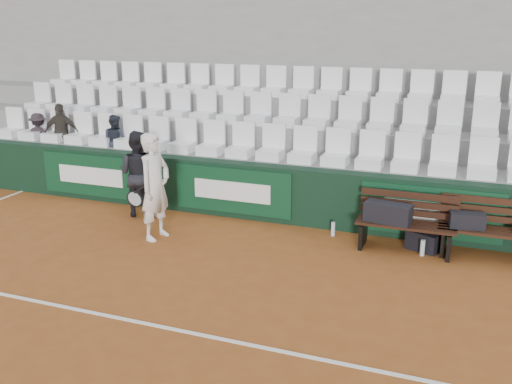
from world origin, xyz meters
name	(u,v)px	position (x,y,z in m)	size (l,w,h in m)	color
ground	(124,319)	(0.00, 0.00, 0.00)	(80.00, 80.00, 0.00)	#975022
court_baseline	(124,319)	(0.00, 0.00, 0.00)	(18.00, 0.06, 0.01)	white
back_barrier	(250,191)	(0.07, 3.99, 0.50)	(18.00, 0.34, 1.00)	black
grandstand_tier_front	(258,182)	(0.00, 4.62, 0.50)	(18.00, 0.95, 1.00)	gray
grandstand_tier_mid	(275,159)	(0.00, 5.58, 0.72)	(18.00, 0.95, 1.45)	gray
grandstand_tier_back	(289,140)	(0.00, 6.53, 0.95)	(18.00, 0.95, 1.90)	gray
grandstand_rear_wall	(298,79)	(0.00, 7.15, 2.20)	(18.00, 0.30, 4.40)	gray
seat_row_front	(255,141)	(0.00, 4.45, 1.31)	(11.90, 0.44, 0.63)	white
seat_row_mid	(272,109)	(0.00, 5.40, 1.77)	(11.90, 0.44, 0.63)	white
seat_row_back	(287,82)	(0.00, 6.35, 2.21)	(11.90, 0.44, 0.63)	white
bench_left	(405,237)	(2.89, 3.36, 0.23)	(1.50, 0.56, 0.45)	black
bench_right	(489,244)	(4.09, 3.50, 0.23)	(1.50, 0.56, 0.45)	#371C10
sports_bag_left	(388,213)	(2.60, 3.32, 0.60)	(0.70, 0.30, 0.30)	black
sports_bag_right	(467,220)	(3.75, 3.48, 0.57)	(0.50, 0.23, 0.23)	black
sports_bag_ground	(424,241)	(3.16, 3.50, 0.15)	(0.49, 0.30, 0.30)	black
water_bottle_near	(333,229)	(1.70, 3.60, 0.12)	(0.07, 0.07, 0.24)	silver
water_bottle_far	(422,248)	(3.16, 3.26, 0.13)	(0.07, 0.07, 0.26)	silver
tennis_player	(155,187)	(-0.99, 2.51, 0.87)	(0.75, 0.69, 1.74)	white
ball_kid	(138,174)	(-1.86, 3.41, 0.78)	(0.76, 0.59, 1.57)	black
spectator_a	(37,116)	(-4.98, 4.50, 1.50)	(0.65, 0.37, 1.00)	black
spectator_b	(60,112)	(-4.36, 4.50, 1.62)	(0.73, 0.30, 1.24)	#312D27
spectator_c	(114,119)	(-3.05, 4.50, 1.54)	(0.52, 0.41, 1.08)	#202531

